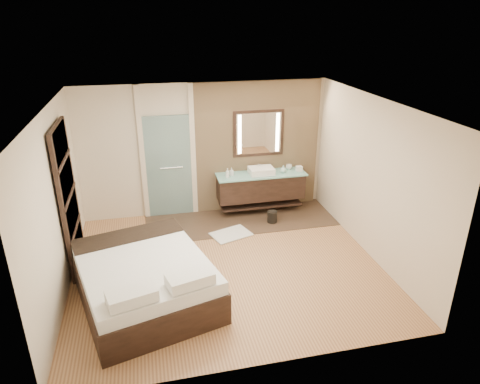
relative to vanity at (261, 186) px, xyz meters
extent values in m
plane|color=#8E593B|center=(-1.10, -1.92, -0.58)|extent=(5.00, 5.00, 0.00)
cube|color=#3D2F21|center=(-0.50, -0.32, -0.57)|extent=(3.80, 1.30, 0.01)
cube|color=tan|center=(0.00, 0.29, 0.77)|extent=(2.60, 0.08, 2.70)
cube|color=black|center=(0.00, 0.00, -0.01)|extent=(1.80, 0.50, 0.50)
cube|color=black|center=(0.00, 0.00, -0.40)|extent=(1.71, 0.45, 0.04)
cube|color=#99EBDF|center=(0.00, -0.02, 0.27)|extent=(1.85, 0.55, 0.03)
cube|color=white|center=(0.00, -0.02, 0.35)|extent=(0.50, 0.38, 0.13)
cylinder|color=silver|center=(0.00, 0.17, 0.37)|extent=(0.03, 0.03, 0.18)
cylinder|color=silver|center=(0.00, 0.13, 0.45)|extent=(0.02, 0.10, 0.02)
cube|color=black|center=(0.00, 0.24, 1.07)|extent=(1.06, 0.03, 0.96)
cube|color=white|center=(0.00, 0.23, 1.07)|extent=(0.94, 0.01, 0.84)
cube|color=#FFEABF|center=(-0.40, 0.22, 1.07)|extent=(0.07, 0.01, 0.80)
cube|color=#FFEABF|center=(0.40, 0.22, 1.07)|extent=(0.07, 0.01, 0.80)
cube|color=#A6D1D0|center=(-1.85, 0.28, 0.47)|extent=(0.90, 0.05, 2.10)
cylinder|color=silver|center=(-1.80, 0.23, 0.47)|extent=(0.45, 0.03, 0.03)
cube|color=beige|center=(-2.35, 0.29, 0.77)|extent=(0.10, 0.08, 2.70)
cube|color=beige|center=(-1.35, 0.29, 0.77)|extent=(0.10, 0.08, 2.70)
cube|color=black|center=(-3.53, -1.32, 0.62)|extent=(0.06, 1.20, 2.40)
cube|color=beige|center=(-3.51, -1.32, -0.21)|extent=(0.02, 1.06, 0.52)
cube|color=beige|center=(-3.51, -1.32, 0.38)|extent=(0.02, 1.06, 0.52)
cube|color=beige|center=(-3.51, -1.32, 0.96)|extent=(0.02, 1.06, 0.52)
cube|color=beige|center=(-3.51, -1.32, 1.55)|extent=(0.02, 1.06, 0.52)
cube|color=black|center=(-2.44, -2.55, -0.34)|extent=(2.24, 2.54, 0.48)
cube|color=white|center=(-2.44, -2.55, -0.01)|extent=(2.17, 2.47, 0.19)
cube|color=black|center=(-2.66, -1.77, 0.09)|extent=(1.74, 0.91, 0.04)
cube|color=white|center=(-2.58, -3.49, 0.18)|extent=(0.66, 0.47, 0.15)
cube|color=white|center=(-1.85, -3.29, 0.18)|extent=(0.66, 0.47, 0.15)
cube|color=silver|center=(-0.82, -0.89, -0.56)|extent=(0.84, 0.71, 0.02)
cylinder|color=black|center=(0.10, -0.55, -0.46)|extent=(0.25, 0.25, 0.25)
cube|color=silver|center=(0.82, -0.03, 0.33)|extent=(0.12, 0.12, 0.10)
imported|color=silver|center=(-0.72, -0.10, 0.39)|extent=(0.09, 0.09, 0.20)
imported|color=#B2B2B2|center=(-0.61, 0.02, 0.36)|extent=(0.07, 0.08, 0.16)
imported|color=#A3CDC7|center=(0.46, -0.05, 0.36)|extent=(0.13, 0.13, 0.15)
imported|color=white|center=(0.65, 0.13, 0.33)|extent=(0.14, 0.14, 0.10)
camera|label=1|loc=(-2.25, -7.95, 3.35)|focal=32.00mm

